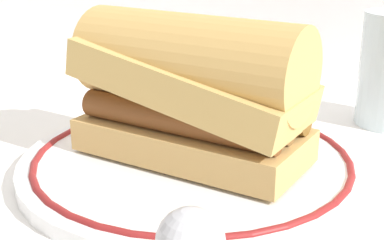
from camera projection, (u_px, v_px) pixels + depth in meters
The scene contains 3 objects.
ground_plane at pixel (204, 170), 0.48m from camera, with size 1.50×1.50×0.00m, color white.
plate at pixel (192, 162), 0.47m from camera, with size 0.28×0.28×0.01m.
sausage_sandwich at pixel (192, 87), 0.45m from camera, with size 0.20×0.13×0.11m.
Camera 1 is at (0.12, -0.42, 0.20)m, focal length 53.62 mm.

